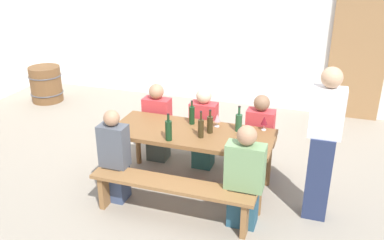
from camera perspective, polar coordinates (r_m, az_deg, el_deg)
name	(u,v)px	position (r m, az deg, el deg)	size (l,w,h in m)	color
ground_plane	(192,186)	(5.28, 0.00, -9.01)	(24.00, 24.00, 0.00)	gray
back_wall	(248,18)	(7.62, 7.74, 13.77)	(14.00, 0.20, 3.20)	white
wooden_door	(358,59)	(7.47, 21.79, 7.85)	(0.90, 0.06, 2.10)	#9E7247
tasting_table	(192,138)	(4.96, 0.00, -2.47)	(1.93, 0.78, 0.75)	brown
bench_near	(172,190)	(4.55, -2.80, -9.64)	(1.83, 0.30, 0.45)	olive
bench_far	(208,138)	(5.69, 2.21, -2.49)	(1.83, 0.30, 0.45)	olive
wine_bottle_0	(192,115)	(5.09, -0.01, 0.71)	(0.07, 0.07, 0.30)	#143319
wine_bottle_1	(201,128)	(4.74, 1.23, -1.09)	(0.07, 0.07, 0.32)	#332814
wine_bottle_2	(210,124)	(4.86, 2.48, -0.57)	(0.07, 0.07, 0.29)	#332814
wine_bottle_3	(169,130)	(4.68, -3.24, -1.39)	(0.08, 0.08, 0.32)	#143319
wine_bottle_4	(239,122)	(4.93, 6.43, -0.29)	(0.08, 0.08, 0.32)	#234C2D
wine_glass_0	(264,121)	(5.00, 9.90, -0.11)	(0.08, 0.08, 0.17)	silver
wine_glass_1	(217,118)	(5.03, 3.48, 0.24)	(0.08, 0.08, 0.16)	silver
seated_guest_near_0	(115,158)	(4.86, -10.55, -5.19)	(0.32, 0.24, 1.13)	#3B4B70
seated_guest_near_1	(244,179)	(4.39, 7.21, -8.10)	(0.40, 0.24, 1.16)	#27526A
seated_guest_far_0	(158,124)	(5.70, -4.76, -0.61)	(0.37, 0.24, 1.10)	#3E463F
seated_guest_far_1	(204,130)	(5.49, 1.59, -1.40)	(0.35, 0.24, 1.11)	#27524D
seated_guest_far_2	(259,138)	(5.35, 9.22, -2.47)	(0.35, 0.24, 1.11)	#45356D
standing_host	(322,147)	(4.56, 17.47, -3.56)	(0.34, 0.24, 1.71)	navy
wine_barrel	(46,84)	(8.41, -19.41, 4.68)	(0.61, 0.61, 0.67)	brown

